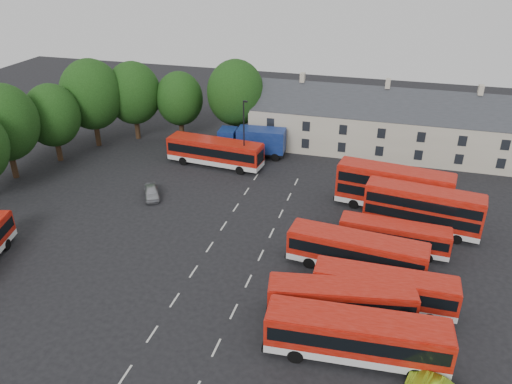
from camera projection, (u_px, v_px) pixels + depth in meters
ground at (202, 259)px, 45.17m from camera, size 140.00×140.00×0.00m
lane_markings at (235, 251)px, 46.27m from camera, size 5.15×33.80×0.01m
treeline at (103, 106)px, 63.74m from camera, size 29.92×32.59×12.01m
terrace_houses at (383, 125)px, 65.70m from camera, size 35.70×7.13×10.06m
bus_row_a at (357, 334)px, 33.63m from camera, size 12.45×3.64×3.48m
bus_row_b at (341, 299)px, 37.31m from camera, size 11.18×4.32×3.09m
bus_row_c at (384, 287)px, 38.58m from camera, size 10.91×2.58×3.08m
bus_row_d at (357, 250)px, 42.81m from camera, size 12.02×3.84×3.34m
bus_row_e at (394, 234)px, 45.70m from camera, size 10.00×2.80×2.80m
bus_dd_south at (423, 207)px, 48.41m from camera, size 11.29×3.94×4.53m
bus_dd_north at (394, 187)px, 52.02m from camera, size 12.01×4.19×4.82m
bus_north at (215, 151)px, 62.61m from camera, size 12.48×3.96×3.47m
box_truck at (253, 141)px, 65.51m from camera, size 8.88×3.37×3.81m
silver_car at (151, 192)px, 55.50m from camera, size 3.37×4.17×1.34m
lamppost at (244, 135)px, 59.76m from camera, size 0.63×0.38×9.10m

